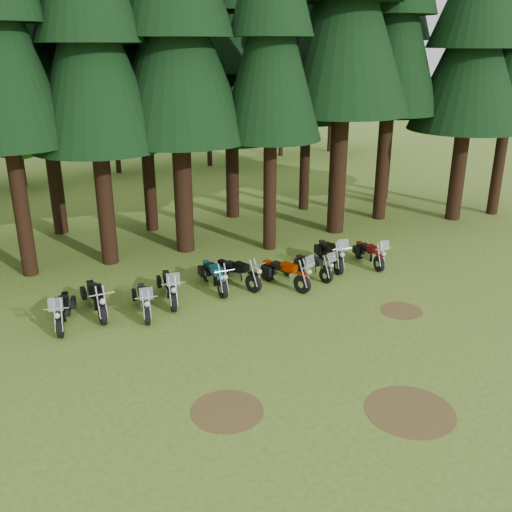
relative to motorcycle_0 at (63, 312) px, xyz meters
The scene contains 26 objects.
ground 7.35m from the motorcycle_0, 37.36° to the right, with size 120.00×120.00×0.00m, color #47671F.
pine_front_4 10.86m from the motorcycle_0, 62.11° to the left, with size 4.95×4.95×16.33m.
pine_front_9 21.99m from the motorcycle_0, ahead, with size 5.44×5.44×15.89m.
pine_back_2 13.68m from the motorcycle_0, 81.71° to the left, with size 4.85×4.85×16.30m.
pine_back_3 13.67m from the motorcycle_0, 57.26° to the left, with size 4.35×4.35×16.20m.
pine_back_4 15.33m from the motorcycle_0, 41.72° to the left, with size 4.94×4.94×13.78m.
pine_back_5 18.72m from the motorcycle_0, 31.17° to the left, with size 3.94×3.94×16.33m.
pine_back_6 22.96m from the motorcycle_0, 23.48° to the left, with size 4.59×4.59×16.58m.
decid_3 21.10m from the motorcycle_0, 86.91° to the left, with size 6.12×5.95×7.65m.
decid_4 23.42m from the motorcycle_0, 71.29° to the left, with size 5.93×5.76×7.41m.
decid_5 26.17m from the motorcycle_0, 56.40° to the left, with size 8.45×8.21×10.56m.
decid_6 30.97m from the motorcycle_0, 47.48° to the left, with size 7.06×6.86×8.82m.
decid_7 34.25m from the motorcycle_0, 41.50° to the left, with size 8.44×8.20×10.55m.
dirt_patch_0 7.06m from the motorcycle_0, 66.32° to the right, with size 1.80×1.80×0.01m, color #4C3D1E.
dirt_patch_1 11.07m from the motorcycle_0, 20.93° to the right, with size 1.40×1.40×0.01m, color #4C3D1E.
dirt_patch_2 10.88m from the motorcycle_0, 51.06° to the right, with size 2.20×2.20×0.01m, color #4C3D1E.
motorcycle_0 is the anchor object (origin of this frame).
motorcycle_1 1.20m from the motorcycle_0, 18.96° to the left, with size 0.33×2.42×0.99m.
motorcycle_2 2.55m from the motorcycle_0, ahead, with size 0.64×2.22×1.39m.
motorcycle_3 3.61m from the motorcycle_0, ahead, with size 0.71×2.37×1.49m.
motorcycle_4 5.42m from the motorcycle_0, ahead, with size 0.36×2.35×0.95m.
motorcycle_5 6.28m from the motorcycle_0, ahead, with size 0.91×2.24×0.95m.
motorcycle_6 7.81m from the motorcycle_0, ahead, with size 1.10×2.35×1.51m.
motorcycle_7 9.20m from the motorcycle_0, ahead, with size 0.72×2.04×1.29m.
motorcycle_8 10.42m from the motorcycle_0, ahead, with size 0.76×2.44×1.53m.
motorcycle_9 11.93m from the motorcycle_0, ahead, with size 0.52×2.19×1.37m.
Camera 1 is at (-7.59, -12.81, 8.43)m, focal length 40.00 mm.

